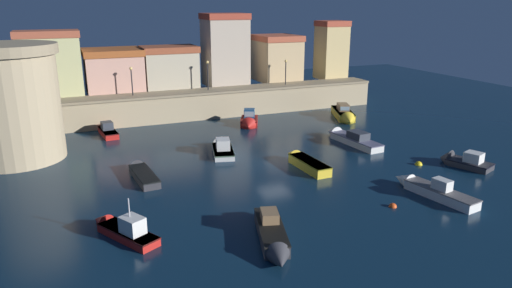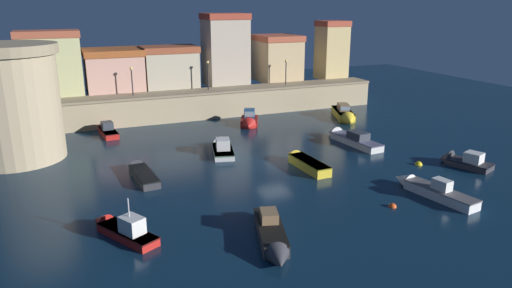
% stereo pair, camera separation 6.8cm
% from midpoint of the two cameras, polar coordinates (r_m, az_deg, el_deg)
% --- Properties ---
extents(ground_plane, '(98.50, 98.50, 0.00)m').
position_cam_midpoint_polar(ground_plane, '(38.44, 2.23, -2.37)').
color(ground_plane, '#0C2338').
extents(quay_wall, '(41.34, 3.46, 3.06)m').
position_cam_midpoint_polar(quay_wall, '(54.30, -5.79, 4.95)').
color(quay_wall, tan).
rests_on(quay_wall, ground).
extents(old_town_backdrop, '(39.18, 6.04, 8.56)m').
position_cam_midpoint_polar(old_town_backdrop, '(57.08, -7.93, 10.05)').
color(old_town_backdrop, '#C0BF81').
rests_on(old_town_backdrop, ground).
extents(fortress_tower, '(8.15, 8.15, 9.50)m').
position_cam_midpoint_polar(fortress_tower, '(43.16, -27.61, 4.46)').
color(fortress_tower, tan).
rests_on(fortress_tower, ground).
extents(quay_lamp_0, '(0.32, 0.32, 3.03)m').
position_cam_midpoint_polar(quay_lamp_0, '(51.91, -14.89, 7.93)').
color(quay_lamp_0, black).
rests_on(quay_lamp_0, quay_wall).
extents(quay_lamp_1, '(0.32, 0.32, 3.29)m').
position_cam_midpoint_polar(quay_lamp_1, '(53.66, -5.92, 8.84)').
color(quay_lamp_1, black).
rests_on(quay_lamp_1, quay_wall).
extents(quay_lamp_2, '(0.32, 0.32, 2.97)m').
position_cam_midpoint_polar(quay_lamp_2, '(57.25, 3.59, 9.20)').
color(quay_lamp_2, black).
rests_on(quay_lamp_2, quay_wall).
extents(moored_boat_0, '(2.88, 5.51, 1.93)m').
position_cam_midpoint_polar(moored_boat_0, '(41.54, -4.16, -0.36)').
color(moored_boat_0, silver).
rests_on(moored_boat_0, ground).
extents(moored_boat_1, '(1.66, 5.92, 1.19)m').
position_cam_midpoint_polar(moored_boat_1, '(36.60, -13.78, -3.34)').
color(moored_boat_1, '#333338').
rests_on(moored_boat_1, ground).
extents(moored_boat_2, '(1.53, 5.72, 1.22)m').
position_cam_midpoint_polar(moored_boat_2, '(37.79, 5.81, -2.15)').
color(moored_boat_2, gold).
rests_on(moored_boat_2, ground).
extents(moored_boat_3, '(2.11, 7.36, 1.69)m').
position_cam_midpoint_polar(moored_boat_3, '(44.91, 11.25, 0.74)').
color(moored_boat_3, silver).
rests_on(moored_boat_3, ground).
extents(moored_boat_4, '(3.01, 6.27, 1.60)m').
position_cam_midpoint_polar(moored_boat_4, '(25.94, 2.00, -11.17)').
color(moored_boat_4, '#333338').
rests_on(moored_boat_4, ground).
extents(moored_boat_5, '(2.27, 6.65, 1.65)m').
position_cam_midpoint_polar(moored_boat_5, '(34.29, 20.31, -5.12)').
color(moored_boat_5, white).
rests_on(moored_boat_5, ground).
extents(moored_boat_6, '(4.03, 6.88, 1.96)m').
position_cam_midpoint_polar(moored_boat_6, '(53.80, 10.63, 3.52)').
color(moored_boat_6, gold).
rests_on(moored_boat_6, ground).
extents(moored_boat_7, '(1.72, 5.05, 1.62)m').
position_cam_midpoint_polar(moored_boat_7, '(49.25, -17.67, 1.65)').
color(moored_boat_7, red).
rests_on(moored_boat_7, ground).
extents(moored_boat_8, '(3.26, 4.47, 2.11)m').
position_cam_midpoint_polar(moored_boat_8, '(50.02, -0.89, 2.76)').
color(moored_boat_8, red).
rests_on(moored_boat_8, ground).
extents(moored_boat_9, '(3.56, 5.20, 2.82)m').
position_cam_midpoint_polar(moored_boat_9, '(27.92, -16.07, -9.81)').
color(moored_boat_9, red).
rests_on(moored_boat_9, ground).
extents(moored_boat_10, '(3.00, 4.43, 1.85)m').
position_cam_midpoint_polar(moored_boat_10, '(41.30, 23.59, -1.88)').
color(moored_boat_10, '#333338').
rests_on(moored_boat_10, ground).
extents(mooring_buoy_0, '(0.60, 0.60, 0.60)m').
position_cam_midpoint_polar(mooring_buoy_0, '(40.29, 19.03, -2.40)').
color(mooring_buoy_0, yellow).
rests_on(mooring_buoy_0, ground).
extents(mooring_buoy_1, '(0.51, 0.51, 0.51)m').
position_cam_midpoint_polar(mooring_buoy_1, '(31.74, 16.17, -7.32)').
color(mooring_buoy_1, '#EA4C19').
rests_on(mooring_buoy_1, ground).
extents(mooring_buoy_2, '(0.45, 0.45, 0.45)m').
position_cam_midpoint_polar(mooring_buoy_2, '(43.34, -4.75, -0.18)').
color(mooring_buoy_2, '#EA4C19').
rests_on(mooring_buoy_2, ground).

